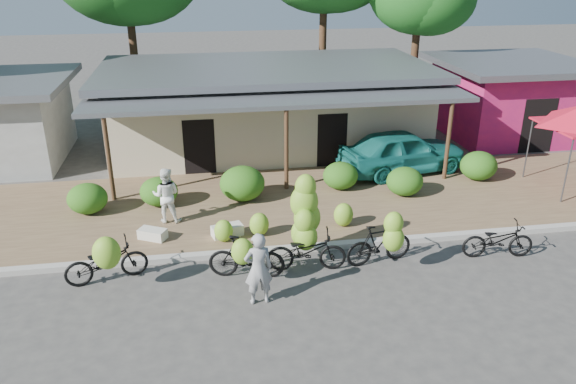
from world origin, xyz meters
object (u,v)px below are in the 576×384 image
Objects in this scene: bike_far_left at (106,260)px; vendor at (258,269)px; bike_center at (306,233)px; bystander at (166,195)px; bike_right at (382,241)px; sack_near at (227,231)px; teal_van at (402,151)px; bike_far_right at (498,240)px; bike_left at (246,256)px; sack_far at (153,234)px.

vendor reaches higher than bike_far_left.
bike_center is 1.44× the size of bystander.
bike_right is 4.33m from sack_near.
sack_near is 7.66m from teal_van.
bike_left is at bearing 97.25° from bike_far_right.
bike_center reaches higher than sack_far.
sack_near is 0.48× the size of vendor.
sack_near is at bearing 153.92° from bystander.
bike_far_right is 1.17× the size of bystander.
bike_right reaches higher than bike_far_right.
bike_left is at bearing -44.14° from sack_far.
bike_center is 2.03m from vendor.
bike_left is at bearing 123.70° from teal_van.
bystander reaches higher than bike_far_right.
bike_left is 1.01× the size of bike_far_right.
bike_right is (1.90, -0.34, -0.23)m from bike_center.
bike_center is 4.40m from sack_far.
bystander reaches higher than bike_left.
bike_left is at bearing 81.00° from bike_right.
bike_right is 3.14m from bike_far_right.
bystander reaches higher than sack_far.
bystander reaches higher than bike_right.
sack_far is at bearing 58.15° from bike_left.
bike_left is 1.64m from bike_center.
teal_van is at bearing 24.19° from sack_far.
bike_far_left is 3.34m from bike_left.
sack_far is (-3.93, 1.87, -0.65)m from bike_center.
bystander is 8.62m from teal_van.
bike_left is at bearing 130.62° from bystander.
bike_far_right is (6.59, 0.01, -0.13)m from bike_left.
bike_far_left is 9.91m from bike_far_right.
teal_van is (8.16, 2.78, -0.04)m from bystander.
bike_far_left is at bearing 110.20° from teal_van.
bystander reaches higher than vendor.
bike_center is at bearing 92.43° from bike_far_right.
bike_far_left is at bearing 97.25° from bike_center.
sack_near is 0.52× the size of bystander.
bike_center is at bearing 150.40° from bystander.
bike_center is (4.87, 0.06, 0.29)m from bike_far_left.
bike_left is 1.18× the size of bystander.
vendor is at bearing -80.98° from sack_near.
bike_center is 1.25× the size of bike_right.
bike_far_left is 4.88m from bike_center.
sack_far is at bearing 82.80° from bike_far_right.
bystander reaches higher than bike_far_left.
bike_left reaches higher than bike_far_right.
bystander is (0.39, 1.06, 0.68)m from sack_far.
bike_far_left is at bearing -27.01° from vendor.
bike_center reaches higher than bike_right.
bike_center is (1.56, 0.43, 0.28)m from bike_left.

